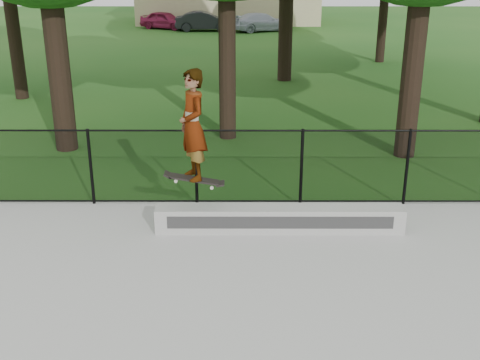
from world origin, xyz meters
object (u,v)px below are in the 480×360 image
Objects in this scene: car_a at (165,20)px; skater_airborne at (193,127)px; car_b at (204,21)px; car_c at (262,22)px; grind_ledge at (279,219)px.

skater_airborne reaches higher than car_a.
car_a is 29.47m from skater_airborne.
car_a is at bearing 66.48° from car_b.
car_b reaches higher than car_c.
car_b is 0.93× the size of car_c.
grind_ledge is at bearing 1.71° from skater_airborne.
car_b is at bearing 64.17° from car_c.
grind_ledge is at bearing 155.11° from car_c.
car_b is (-2.92, 28.10, 0.30)m from grind_ledge.
grind_ledge is 27.98m from car_c.
grind_ledge is 2.22m from skater_airborne.
skater_airborne is (-2.05, -28.02, 1.41)m from car_c.
car_b is 1.60× the size of skater_airborne.
car_a is 0.98× the size of car_b.
car_a is (-5.45, 29.12, 0.25)m from grind_ledge.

